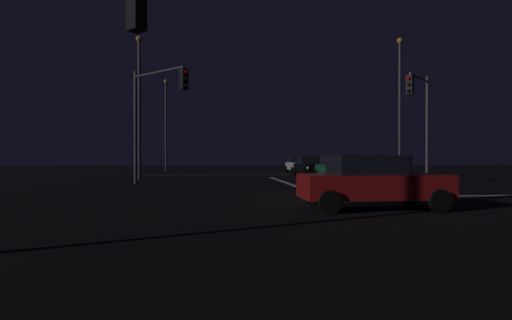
{
  "coord_description": "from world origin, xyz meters",
  "views": [
    {
      "loc": [
        -4.29,
        -15.16,
        1.52
      ],
      "look_at": [
        -1.48,
        11.88,
        1.33
      ],
      "focal_mm": 28.86,
      "sensor_mm": 36.0,
      "label": 1
    }
  ],
  "objects": [
    {
      "name": "traffic_signal_sw",
      "position": [
        -7.46,
        -7.46,
        3.95
      ],
      "size": [
        3.05,
        3.05,
        5.73
      ],
      "color": "#4C4C51",
      "rests_on": "ground"
    },
    {
      "name": "sedan_green",
      "position": [
        3.78,
        11.28,
        0.8
      ],
      "size": [
        2.02,
        4.33,
        1.57
      ],
      "color": "#14512D",
      "rests_on": "ground"
    },
    {
      "name": "streetlamp_left_near",
      "position": [
        -9.38,
        13.88,
        5.65
      ],
      "size": [
        0.44,
        0.44,
        9.89
      ],
      "color": "#424247",
      "rests_on": "ground"
    },
    {
      "name": "stop_line_north",
      "position": [
        0.0,
        8.28,
        0.0
      ],
      "size": [
        0.35,
        14.19,
        0.01
      ],
      "color": "white",
      "rests_on": "ground"
    },
    {
      "name": "traffic_signal_nw",
      "position": [
        -7.44,
        7.44,
        4.39
      ],
      "size": [
        3.23,
        3.23,
        6.36
      ],
      "color": "#4C4C51",
      "rests_on": "ground"
    },
    {
      "name": "traffic_signal_ne",
      "position": [
        7.75,
        7.75,
        4.36
      ],
      "size": [
        2.54,
        2.54,
        6.42
      ],
      "color": "#4C4C51",
      "rests_on": "ground"
    },
    {
      "name": "centre_line_ns",
      "position": [
        0.0,
        19.88,
        0.0
      ],
      "size": [
        22.0,
        0.15,
        0.01
      ],
      "color": "yellow",
      "rests_on": "ground"
    },
    {
      "name": "sedan_red_crossing",
      "position": [
        0.33,
        -3.55,
        0.8
      ],
      "size": [
        4.33,
        2.02,
        1.57
      ],
      "color": "maroon",
      "rests_on": "ground"
    },
    {
      "name": "streetlamp_left_far",
      "position": [
        -9.38,
        29.88,
        5.65
      ],
      "size": [
        0.44,
        0.44,
        9.89
      ],
      "color": "#424247",
      "rests_on": "ground"
    },
    {
      "name": "ground",
      "position": [
        0.0,
        0.0,
        -0.05
      ],
      "size": [
        120.0,
        120.0,
        0.1
      ],
      "primitive_type": "cube",
      "color": "black"
    },
    {
      "name": "streetlamp_right_near",
      "position": [
        9.38,
        13.88,
        5.86
      ],
      "size": [
        0.44,
        0.44,
        10.31
      ],
      "color": "#424247",
      "rests_on": "ground"
    },
    {
      "name": "sedan_black",
      "position": [
        3.29,
        16.7,
        0.8
      ],
      "size": [
        2.02,
        4.33,
        1.57
      ],
      "color": "black",
      "rests_on": "ground"
    },
    {
      "name": "sedan_white",
      "position": [
        3.77,
        23.25,
        0.8
      ],
      "size": [
        2.02,
        4.33,
        1.57
      ],
      "color": "silver",
      "rests_on": "ground"
    }
  ]
}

